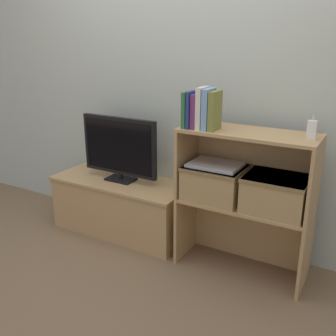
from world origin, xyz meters
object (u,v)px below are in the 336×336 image
object	(u,v)px
book_navy	(192,109)
book_ivory	(202,108)
tv	(119,148)
storage_basket_left	(215,181)
book_forest	(188,109)
book_skyblue	(209,109)
tv_stand	(122,206)
book_olive	(215,111)
book_plum	(197,111)
storage_basket_right	(276,192)
baby_monitor	(312,130)
laptop	(215,165)

from	to	relation	value
book_navy	book_ivory	distance (m)	0.07
tv	storage_basket_left	world-z (taller)	tv
book_forest	book_skyblue	bearing A→B (deg)	0.00
tv_stand	book_olive	size ratio (longest dim) A/B	4.59
book_plum	storage_basket_right	size ratio (longest dim) A/B	0.56
tv	storage_basket_left	distance (m)	0.81
book_skyblue	book_plum	bearing A→B (deg)	180.00
tv_stand	baby_monitor	distance (m)	1.56
book_forest	book_plum	world-z (taller)	book_forest
book_forest	book_navy	distance (m)	0.03
baby_monitor	laptop	distance (m)	0.63
book_olive	baby_monitor	distance (m)	0.56
book_skyblue	book_navy	bearing A→B (deg)	180.00
book_ivory	storage_basket_right	bearing A→B (deg)	6.39
book_ivory	book_olive	bearing A→B (deg)	0.00
book_forest	book_skyblue	xyz separation A→B (m)	(0.14, 0.00, 0.01)
tv	book_skyblue	size ratio (longest dim) A/B	2.59
book_skyblue	baby_monitor	bearing A→B (deg)	6.57
laptop	storage_basket_right	bearing A→B (deg)	0.00
book_skyblue	book_olive	bearing A→B (deg)	0.00
book_forest	baby_monitor	distance (m)	0.74
book_olive	storage_basket_left	bearing A→B (deg)	94.82
baby_monitor	storage_basket_left	bearing A→B (deg)	-178.45
book_forest	storage_basket_right	world-z (taller)	book_forest
tv_stand	book_plum	xyz separation A→B (m)	(0.69, -0.12, 0.83)
book_forest	book_skyblue	distance (m)	0.14
tv_stand	book_ivory	size ratio (longest dim) A/B	4.26
book_plum	book_ivory	bearing A→B (deg)	0.00
laptop	book_navy	bearing A→B (deg)	-159.82
book_navy	book_ivory	bearing A→B (deg)	0.00
book_plum	baby_monitor	world-z (taller)	book_plum
book_olive	laptop	bearing A→B (deg)	94.82
book_plum	tv	bearing A→B (deg)	170.54
book_olive	book_skyblue	bearing A→B (deg)	180.00
book_skyblue	laptop	distance (m)	0.36
tv_stand	baby_monitor	world-z (taller)	baby_monitor
book_plum	book_ivory	xyz separation A→B (m)	(0.04, 0.00, 0.02)
book_olive	storage_basket_left	size ratio (longest dim) A/B	0.62
book_navy	storage_basket_left	bearing A→B (deg)	20.18
storage_basket_left	book_ivory	bearing A→B (deg)	-145.75
storage_basket_left	laptop	size ratio (longest dim) A/B	1.16
tv_stand	book_skyblue	distance (m)	1.15
book_ivory	book_forest	bearing A→B (deg)	180.00
book_plum	book_olive	size ratio (longest dim) A/B	0.89
book_plum	book_navy	bearing A→B (deg)	180.00
tv	laptop	size ratio (longest dim) A/B	1.97
book_plum	laptop	xyz separation A→B (m)	(0.12, 0.05, -0.34)
book_navy	book_plum	bearing A→B (deg)	0.00
book_skyblue	book_ivory	bearing A→B (deg)	180.00
book_skyblue	laptop	world-z (taller)	book_skyblue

